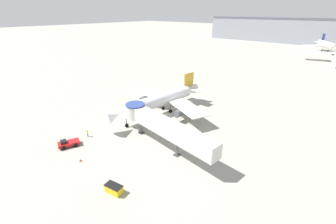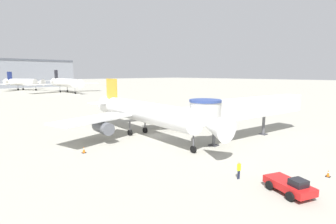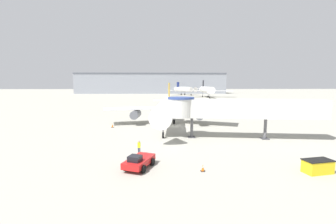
{
  "view_description": "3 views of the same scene",
  "coord_description": "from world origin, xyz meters",
  "px_view_note": "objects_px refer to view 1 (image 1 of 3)",
  "views": [
    {
      "loc": [
        33.55,
        -38.5,
        24.27
      ],
      "look_at": [
        2.3,
        -1.65,
        2.35
      ],
      "focal_mm": 24.0,
      "sensor_mm": 36.0,
      "label": 1
    },
    {
      "loc": [
        -26.14,
        -30.41,
        9.58
      ],
      "look_at": [
        -2.22,
        -5.02,
        4.43
      ],
      "focal_mm": 28.0,
      "sensor_mm": 36.0,
      "label": 2
    },
    {
      "loc": [
        -3.28,
        -44.05,
        8.16
      ],
      "look_at": [
        -1.73,
        -0.83,
        2.92
      ],
      "focal_mm": 24.0,
      "sensor_mm": 36.0,
      "label": 3
    }
  ],
  "objects_px": {
    "pushback_tug_red": "(68,143)",
    "background_jet_navy_tail": "(328,45)",
    "traffic_cone_apron_front": "(80,160)",
    "traffic_cone_port_wing": "(129,104)",
    "main_airplane": "(161,100)",
    "jet_bridge": "(160,124)",
    "service_container_yellow": "(114,189)",
    "ground_crew_marshaller": "(87,133)"
  },
  "relations": [
    {
      "from": "pushback_tug_red",
      "to": "service_container_yellow",
      "type": "bearing_deg",
      "value": 15.22
    },
    {
      "from": "background_jet_navy_tail",
      "to": "pushback_tug_red",
      "type": "bearing_deg",
      "value": -125.47
    },
    {
      "from": "pushback_tug_red",
      "to": "traffic_cone_port_wing",
      "type": "distance_m",
      "value": 22.79
    },
    {
      "from": "main_airplane",
      "to": "background_jet_navy_tail",
      "type": "bearing_deg",
      "value": 87.25
    },
    {
      "from": "traffic_cone_port_wing",
      "to": "ground_crew_marshaller",
      "type": "relative_size",
      "value": 0.48
    },
    {
      "from": "main_airplane",
      "to": "traffic_cone_apron_front",
      "type": "height_order",
      "value": "main_airplane"
    },
    {
      "from": "pushback_tug_red",
      "to": "service_container_yellow",
      "type": "relative_size",
      "value": 1.51
    },
    {
      "from": "service_container_yellow",
      "to": "traffic_cone_apron_front",
      "type": "height_order",
      "value": "service_container_yellow"
    },
    {
      "from": "jet_bridge",
      "to": "pushback_tug_red",
      "type": "xyz_separation_m",
      "value": [
        -13.41,
        -11.99,
        -3.9
      ]
    },
    {
      "from": "service_container_yellow",
      "to": "ground_crew_marshaller",
      "type": "bearing_deg",
      "value": 159.93
    },
    {
      "from": "traffic_cone_apron_front",
      "to": "traffic_cone_port_wing",
      "type": "bearing_deg",
      "value": 120.29
    },
    {
      "from": "jet_bridge",
      "to": "service_container_yellow",
      "type": "distance_m",
      "value": 14.76
    },
    {
      "from": "pushback_tug_red",
      "to": "service_container_yellow",
      "type": "xyz_separation_m",
      "value": [
        16.75,
        -1.82,
        -0.05
      ]
    },
    {
      "from": "service_container_yellow",
      "to": "traffic_cone_apron_front",
      "type": "relative_size",
      "value": 4.34
    },
    {
      "from": "main_airplane",
      "to": "traffic_cone_apron_front",
      "type": "distance_m",
      "value": 24.74
    },
    {
      "from": "traffic_cone_port_wing",
      "to": "ground_crew_marshaller",
      "type": "xyz_separation_m",
      "value": [
        6.73,
        -17.22,
        0.58
      ]
    },
    {
      "from": "main_airplane",
      "to": "jet_bridge",
      "type": "height_order",
      "value": "main_airplane"
    },
    {
      "from": "background_jet_navy_tail",
      "to": "traffic_cone_apron_front",
      "type": "bearing_deg",
      "value": -123.24
    },
    {
      "from": "main_airplane",
      "to": "traffic_cone_port_wing",
      "type": "height_order",
      "value": "main_airplane"
    },
    {
      "from": "pushback_tug_red",
      "to": "ground_crew_marshaller",
      "type": "height_order",
      "value": "ground_crew_marshaller"
    },
    {
      "from": "ground_crew_marshaller",
      "to": "background_jet_navy_tail",
      "type": "distance_m",
      "value": 155.34
    },
    {
      "from": "main_airplane",
      "to": "ground_crew_marshaller",
      "type": "relative_size",
      "value": 17.54
    },
    {
      "from": "service_container_yellow",
      "to": "ground_crew_marshaller",
      "type": "xyz_separation_m",
      "value": [
        -17.12,
        6.26,
        0.31
      ]
    },
    {
      "from": "jet_bridge",
      "to": "background_jet_navy_tail",
      "type": "distance_m",
      "value": 146.4
    },
    {
      "from": "pushback_tug_red",
      "to": "traffic_cone_port_wing",
      "type": "bearing_deg",
      "value": 129.59
    },
    {
      "from": "main_airplane",
      "to": "jet_bridge",
      "type": "distance_m",
      "value": 15.08
    },
    {
      "from": "main_airplane",
      "to": "service_container_yellow",
      "type": "bearing_deg",
      "value": -57.33
    },
    {
      "from": "service_container_yellow",
      "to": "background_jet_navy_tail",
      "type": "height_order",
      "value": "background_jet_navy_tail"
    },
    {
      "from": "traffic_cone_apron_front",
      "to": "ground_crew_marshaller",
      "type": "bearing_deg",
      "value": 140.02
    },
    {
      "from": "traffic_cone_port_wing",
      "to": "ground_crew_marshaller",
      "type": "bearing_deg",
      "value": -68.66
    },
    {
      "from": "background_jet_navy_tail",
      "to": "main_airplane",
      "type": "bearing_deg",
      "value": -125.34
    },
    {
      "from": "main_airplane",
      "to": "pushback_tug_red",
      "type": "xyz_separation_m",
      "value": [
        -3.49,
        -23.32,
        -2.99
      ]
    },
    {
      "from": "pushback_tug_red",
      "to": "ground_crew_marshaller",
      "type": "relative_size",
      "value": 2.6
    },
    {
      "from": "jet_bridge",
      "to": "background_jet_navy_tail",
      "type": "relative_size",
      "value": 0.9
    },
    {
      "from": "main_airplane",
      "to": "background_jet_navy_tail",
      "type": "relative_size",
      "value": 1.12
    },
    {
      "from": "traffic_cone_apron_front",
      "to": "background_jet_navy_tail",
      "type": "relative_size",
      "value": 0.03
    },
    {
      "from": "background_jet_navy_tail",
      "to": "traffic_cone_port_wing",
      "type": "bearing_deg",
      "value": -129.57
    },
    {
      "from": "pushback_tug_red",
      "to": "ground_crew_marshaller",
      "type": "bearing_deg",
      "value": 116.24
    },
    {
      "from": "main_airplane",
      "to": "traffic_cone_port_wing",
      "type": "xyz_separation_m",
      "value": [
        -10.59,
        -1.66,
        -3.3
      ]
    },
    {
      "from": "ground_crew_marshaller",
      "to": "traffic_cone_port_wing",
      "type": "bearing_deg",
      "value": -59.72
    },
    {
      "from": "service_container_yellow",
      "to": "main_airplane",
      "type": "bearing_deg",
      "value": 117.8
    },
    {
      "from": "pushback_tug_red",
      "to": "background_jet_navy_tail",
      "type": "distance_m",
      "value": 159.68
    }
  ]
}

